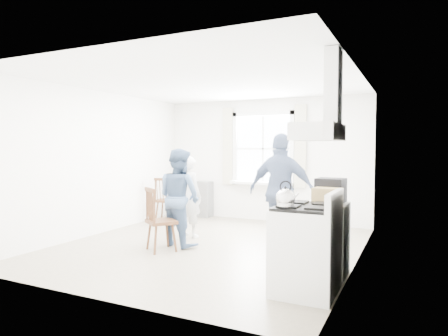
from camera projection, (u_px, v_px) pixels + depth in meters
room_shell at (209, 165)px, 6.33m from camera, size 4.62×5.12×2.64m
window_assembly at (263, 153)px, 8.52m from camera, size 1.88×0.24×1.70m
range_hood at (323, 117)px, 4.18m from camera, size 0.45×0.76×0.94m
shelf_unit at (203, 199)px, 9.08m from camera, size 0.40×0.30×0.80m
gas_stove at (307, 248)px, 4.33m from camera, size 0.68×0.76×1.12m
kettle at (285, 199)px, 4.16m from camera, size 0.20×0.20×0.28m
low_cabinet at (326, 239)px, 4.93m from camera, size 0.50×0.55×0.90m
stereo_stack at (331, 190)px, 4.94m from camera, size 0.36×0.32×0.30m
cardboard_box at (327, 196)px, 4.71m from camera, size 0.34×0.26×0.20m
windsor_chair_a at (164, 194)px, 8.52m from camera, size 0.46×0.46×0.94m
windsor_chair_b at (155, 212)px, 6.02m from camera, size 0.57×0.57×0.98m
person_left at (189, 196)px, 7.02m from camera, size 0.62×0.62×1.43m
person_mid at (179, 197)px, 6.41m from camera, size 0.94×0.94×1.56m
person_right at (281, 191)px, 6.22m from camera, size 1.08×1.08×1.80m
potted_plant at (275, 175)px, 8.33m from camera, size 0.21×0.21×0.31m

